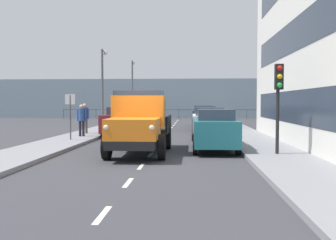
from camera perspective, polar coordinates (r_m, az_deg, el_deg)
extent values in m
plane|color=#38383D|center=(24.05, -0.14, -2.09)|extent=(80.00, 80.00, 0.00)
cube|color=gray|center=(24.19, 10.94, -1.93)|extent=(2.38, 43.29, 0.15)
cube|color=gray|center=(24.79, -10.95, -1.82)|extent=(2.38, 43.29, 0.15)
cube|color=silver|center=(7.01, -9.84, -13.89)|extent=(0.12, 1.10, 0.01)
cube|color=silver|center=(9.57, -6.03, -9.36)|extent=(0.12, 1.10, 0.01)
cube|color=silver|center=(11.90, -4.08, -6.98)|extent=(0.12, 1.10, 0.01)
cube|color=silver|center=(14.48, -2.68, -5.24)|extent=(0.12, 1.10, 0.01)
cube|color=silver|center=(16.90, -1.76, -4.10)|extent=(0.12, 1.10, 0.01)
cube|color=silver|center=(19.18, -1.11, -3.29)|extent=(0.12, 1.10, 0.01)
cube|color=silver|center=(21.81, -0.53, -2.57)|extent=(0.12, 1.10, 0.01)
cube|color=silver|center=(24.49, -0.07, -1.99)|extent=(0.12, 1.10, 0.01)
cube|color=silver|center=(26.89, 0.26, -1.57)|extent=(0.12, 1.10, 0.01)
cube|color=silver|center=(29.82, 0.59, -1.16)|extent=(0.12, 1.10, 0.01)
cube|color=silver|center=(32.63, 0.86, -0.82)|extent=(0.12, 1.10, 0.01)
cube|color=silver|center=(35.03, 1.05, -0.58)|extent=(0.12, 1.10, 0.01)
cube|color=silver|center=(37.36, 1.21, -0.38)|extent=(0.12, 1.10, 0.01)
cube|color=silver|center=(40.17, 1.38, -0.17)|extent=(0.12, 1.10, 0.01)
cube|color=silver|center=(42.39, 1.50, -0.02)|extent=(0.12, 1.10, 0.01)
cube|color=#2D3847|center=(15.89, 19.33, 1.81)|extent=(0.08, 17.04, 1.40)
cube|color=#2D3847|center=(16.14, 19.50, 12.52)|extent=(0.08, 17.04, 1.40)
cube|color=gray|center=(48.59, 1.78, 3.27)|extent=(80.00, 0.80, 5.00)
cylinder|color=#4C5156|center=(46.67, 19.08, 0.82)|extent=(0.08, 0.08, 1.20)
cylinder|color=#4C5156|center=(46.17, 16.68, 0.83)|extent=(0.08, 0.08, 1.20)
cylinder|color=#4C5156|center=(45.76, 14.24, 0.85)|extent=(0.08, 0.08, 1.20)
cylinder|color=#4C5156|center=(45.44, 11.76, 0.86)|extent=(0.08, 0.08, 1.20)
cylinder|color=#4C5156|center=(45.20, 9.25, 0.87)|extent=(0.08, 0.08, 1.20)
cylinder|color=#4C5156|center=(45.05, 6.72, 0.88)|extent=(0.08, 0.08, 1.20)
cylinder|color=#4C5156|center=(44.98, 4.17, 0.89)|extent=(0.08, 0.08, 1.20)
cylinder|color=#4C5156|center=(45.01, 1.63, 0.90)|extent=(0.08, 0.08, 1.20)
cylinder|color=#4C5156|center=(45.13, -0.91, 0.90)|extent=(0.08, 0.08, 1.20)
cylinder|color=#4C5156|center=(45.33, -3.43, 0.91)|extent=(0.08, 0.08, 1.20)
cylinder|color=#4C5156|center=(45.62, -5.93, 0.91)|extent=(0.08, 0.08, 1.20)
cylinder|color=#4C5156|center=(45.99, -8.38, 0.91)|extent=(0.08, 0.08, 1.20)
cylinder|color=#4C5156|center=(46.45, -10.80, 0.91)|extent=(0.08, 0.08, 1.20)
cylinder|color=#4C5156|center=(46.99, -13.16, 0.91)|extent=(0.08, 0.08, 1.20)
cylinder|color=#4C5156|center=(47.61, -15.47, 0.90)|extent=(0.08, 0.08, 1.20)
cube|color=#4C5156|center=(45.00, 1.63, 1.56)|extent=(28.00, 0.08, 0.08)
cube|color=black|center=(14.86, -4.13, -2.73)|extent=(1.64, 5.60, 0.30)
cube|color=orange|center=(13.00, -5.24, -1.30)|extent=(1.72, 1.90, 0.70)
cube|color=silver|center=(12.12, -5.89, -1.73)|extent=(1.16, 0.08, 0.56)
sphere|color=white|center=(12.01, -2.43, -1.14)|extent=(0.20, 0.20, 0.20)
sphere|color=white|center=(12.25, -9.29, -1.09)|extent=(0.20, 0.20, 0.20)
cube|color=orange|center=(14.47, -4.32, 1.39)|extent=(1.93, 1.34, 1.15)
cube|color=#2D3847|center=(14.46, -4.33, 3.27)|extent=(1.78, 1.23, 0.56)
cube|color=#2D2319|center=(16.17, -3.49, -1.47)|extent=(2.10, 2.80, 0.16)
cube|color=black|center=(16.06, 0.08, -0.35)|extent=(0.08, 2.80, 0.56)
cube|color=black|center=(16.31, -7.01, -0.32)|extent=(0.08, 2.80, 0.56)
cylinder|color=black|center=(13.11, -0.93, -4.10)|extent=(0.24, 0.90, 0.90)
cylinder|color=black|center=(13.41, -9.21, -3.99)|extent=(0.24, 0.90, 0.90)
cylinder|color=black|center=(16.31, -0.03, -2.77)|extent=(0.24, 0.90, 0.90)
cylinder|color=black|center=(16.54, -6.73, -2.71)|extent=(0.24, 0.90, 0.90)
cube|color=#1E6670|center=(15.73, 7.03, -1.71)|extent=(1.70, 4.30, 1.00)
cube|color=#2D3847|center=(15.49, 7.09, 0.85)|extent=(1.39, 2.37, 0.42)
cylinder|color=black|center=(17.08, 4.05, -3.04)|extent=(0.18, 0.60, 0.60)
cylinder|color=black|center=(17.16, 9.45, -3.04)|extent=(0.18, 0.60, 0.60)
cylinder|color=black|center=(14.42, 4.13, -4.09)|extent=(0.18, 0.60, 0.60)
cylinder|color=black|center=(14.53, 10.51, -4.08)|extent=(0.18, 0.60, 0.60)
cube|color=white|center=(21.11, 6.17, -0.59)|extent=(1.79, 4.48, 1.00)
cube|color=#2D3847|center=(20.89, 6.20, 1.32)|extent=(1.47, 2.46, 0.42)
cylinder|color=black|center=(22.51, 3.84, -1.65)|extent=(0.18, 0.60, 0.60)
cylinder|color=black|center=(22.58, 8.16, -1.66)|extent=(0.18, 0.60, 0.60)
cylinder|color=black|center=(19.74, 3.87, -2.26)|extent=(0.18, 0.60, 0.60)
cylinder|color=black|center=(19.82, 8.79, -2.27)|extent=(0.18, 0.60, 0.60)
cube|color=black|center=(27.02, 5.61, 0.13)|extent=(1.65, 3.92, 1.00)
cube|color=#2D3847|center=(26.80, 5.64, 1.62)|extent=(1.35, 2.16, 0.42)
cylinder|color=black|center=(28.25, 3.94, -0.77)|extent=(0.18, 0.60, 0.60)
cylinder|color=black|center=(28.30, 7.11, -0.78)|extent=(0.18, 0.60, 0.60)
cylinder|color=black|center=(25.82, 3.96, -1.10)|extent=(0.18, 0.60, 0.60)
cylinder|color=black|center=(25.88, 7.44, -1.11)|extent=(0.18, 0.60, 0.60)
cube|color=navy|center=(32.20, 5.30, 0.54)|extent=(1.78, 3.93, 1.00)
cube|color=#2D3847|center=(31.98, 5.31, 1.79)|extent=(1.46, 2.16, 0.42)
cylinder|color=black|center=(33.43, 3.79, -0.24)|extent=(0.18, 0.60, 0.60)
cylinder|color=black|center=(33.48, 6.68, -0.25)|extent=(0.18, 0.60, 0.60)
cylinder|color=black|center=(30.99, 3.80, -0.47)|extent=(0.18, 0.60, 0.60)
cylinder|color=black|center=(31.04, 6.92, -0.48)|extent=(0.18, 0.60, 0.60)
cube|color=maroon|center=(22.49, -6.86, -0.39)|extent=(1.77, 4.55, 1.00)
cube|color=#2D3847|center=(22.66, -6.77, 1.43)|extent=(1.45, 2.50, 0.42)
cylinder|color=black|center=(20.99, -5.29, -1.97)|extent=(0.18, 0.60, 0.60)
cylinder|color=black|center=(21.32, -9.76, -1.93)|extent=(0.18, 0.60, 0.60)
cylinder|color=black|center=(23.77, -4.24, -1.42)|extent=(0.18, 0.60, 0.60)
cylinder|color=black|center=(24.06, -8.21, -1.40)|extent=(0.18, 0.60, 0.60)
cube|color=#B21E1E|center=(28.53, -4.61, 0.26)|extent=(1.76, 3.91, 1.00)
cube|color=#2D3847|center=(28.71, -4.56, 1.70)|extent=(1.45, 2.15, 0.42)
cylinder|color=black|center=(27.25, -3.23, -0.90)|extent=(0.18, 0.60, 0.60)
cylinder|color=black|center=(27.50, -6.70, -0.88)|extent=(0.18, 0.60, 0.60)
cylinder|color=black|center=(29.65, -2.67, -0.61)|extent=(0.18, 0.60, 0.60)
cylinder|color=black|center=(29.88, -5.87, -0.59)|extent=(0.18, 0.60, 0.60)
cylinder|color=black|center=(21.10, -12.64, -1.27)|extent=(0.14, 0.14, 0.84)
cylinder|color=black|center=(21.16, -13.10, -1.26)|extent=(0.14, 0.14, 0.84)
cylinder|color=#2D4C8C|center=(21.09, -12.89, 0.77)|extent=(0.34, 0.34, 0.66)
cylinder|color=#2D4C8C|center=(21.03, -12.32, 0.68)|extent=(0.09, 0.09, 0.61)
cylinder|color=#2D4C8C|center=(21.16, -13.46, 0.68)|extent=(0.09, 0.09, 0.61)
sphere|color=tan|center=(21.08, -12.90, 1.99)|extent=(0.23, 0.23, 0.23)
cylinder|color=#4C473D|center=(23.09, -12.20, -0.90)|extent=(0.14, 0.14, 0.86)
cylinder|color=#4C473D|center=(23.14, -12.63, -0.90)|extent=(0.14, 0.14, 0.86)
cylinder|color=#2D4C8C|center=(23.08, -12.44, 1.01)|extent=(0.34, 0.34, 0.68)
cylinder|color=#2D4C8C|center=(23.03, -11.91, 0.93)|extent=(0.09, 0.09, 0.63)
cylinder|color=#2D4C8C|center=(23.15, -12.96, 0.92)|extent=(0.09, 0.09, 0.63)
sphere|color=tan|center=(23.08, -12.45, 2.15)|extent=(0.23, 0.23, 0.23)
cylinder|color=black|center=(14.11, 16.19, 1.56)|extent=(0.12, 0.12, 3.20)
cube|color=black|center=(14.00, 16.37, 6.26)|extent=(0.28, 0.24, 0.90)
sphere|color=red|center=(13.91, 16.50, 7.52)|extent=(0.18, 0.18, 0.18)
sphere|color=orange|center=(13.88, 16.48, 6.29)|extent=(0.18, 0.18, 0.18)
sphere|color=green|center=(13.87, 16.47, 5.05)|extent=(0.18, 0.18, 0.18)
cylinder|color=#59595B|center=(26.89, -9.86, 4.61)|extent=(0.16, 0.16, 5.55)
cylinder|color=#59595B|center=(27.55, -9.68, 10.15)|extent=(0.10, 0.90, 0.10)
sphere|color=silver|center=(27.98, -9.46, 9.93)|extent=(0.32, 0.32, 0.32)
cylinder|color=#59595B|center=(38.62, -5.39, 4.43)|extent=(0.16, 0.16, 6.07)
cylinder|color=#59595B|center=(39.26, -5.31, 8.69)|extent=(0.10, 0.90, 0.10)
sphere|color=silver|center=(39.70, -5.21, 8.55)|extent=(0.32, 0.32, 0.32)
cylinder|color=#4C4C4C|center=(19.35, -14.50, 0.38)|extent=(0.07, 0.07, 2.20)
cube|color=silver|center=(19.34, -14.53, 3.04)|extent=(0.50, 0.04, 0.50)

